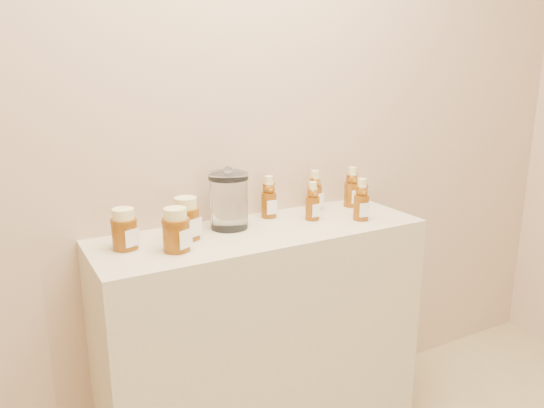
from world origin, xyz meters
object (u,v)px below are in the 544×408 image
display_table (262,343)px  bear_bottle_back_left (269,194)px  bear_bottle_front_left (313,198)px  honey_jar_left (124,229)px  glass_canister (229,198)px

display_table → bear_bottle_back_left: size_ratio=6.55×
display_table → bear_bottle_front_left: bearing=5.2°
bear_bottle_back_left → honey_jar_left: bearing=-167.6°
display_table → bear_bottle_front_left: size_ratio=7.22×
bear_bottle_front_left → honey_jar_left: bearing=176.9°
glass_canister → bear_bottle_back_left: bearing=14.5°
honey_jar_left → display_table: bearing=-25.0°
bear_bottle_back_left → glass_canister: glass_canister is taller
honey_jar_left → glass_canister: glass_canister is taller
honey_jar_left → bear_bottle_back_left: bearing=-11.4°
honey_jar_left → glass_canister: 0.39m
bear_bottle_front_left → glass_canister: size_ratio=0.75×
display_table → bear_bottle_back_left: (0.10, 0.13, 0.54)m
bear_bottle_front_left → glass_canister: 0.33m
bear_bottle_front_left → glass_canister: (-0.32, 0.06, 0.03)m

